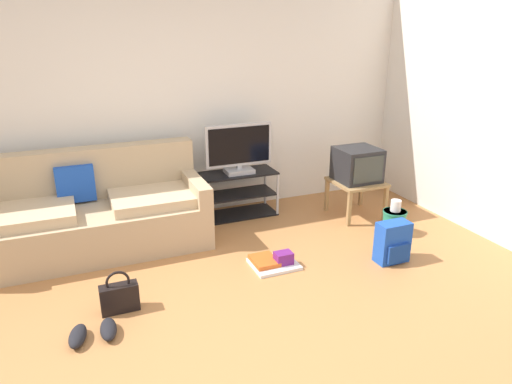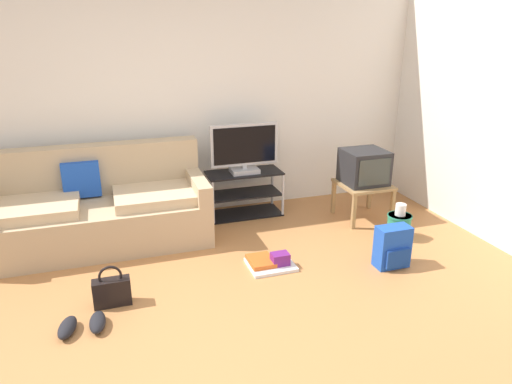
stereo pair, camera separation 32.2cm
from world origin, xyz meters
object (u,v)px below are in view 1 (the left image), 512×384
object	(u,v)px
couch	(94,215)
side_table	(356,186)
handbag	(119,297)
tv_stand	(239,194)
cleaning_bucket	(394,220)
sneakers_pair	(93,333)
floor_tray	(274,262)
backpack	(393,243)
flat_tv	(239,149)
crt_tv	(357,164)

from	to	relation	value
couch	side_table	size ratio (longest dim) A/B	3.97
side_table	handbag	distance (m)	2.94
tv_stand	handbag	size ratio (longest dim) A/B	2.46
tv_stand	cleaning_bucket	xyz separation A→B (m)	(1.34, -1.11, -0.11)
cleaning_bucket	sneakers_pair	size ratio (longest dim) A/B	1.04
couch	floor_tray	world-z (taller)	couch
backpack	cleaning_bucket	bearing A→B (deg)	47.53
flat_tv	handbag	distance (m)	2.21
side_table	sneakers_pair	bearing A→B (deg)	-157.65
backpack	cleaning_bucket	size ratio (longest dim) A/B	1.04
backpack	handbag	bearing A→B (deg)	173.72
tv_stand	crt_tv	bearing A→B (deg)	-21.81
backpack	cleaning_bucket	world-z (taller)	backpack
couch	sneakers_pair	xyz separation A→B (m)	(-0.15, -1.51, -0.30)
floor_tray	flat_tv	bearing A→B (deg)	83.95
tv_stand	flat_tv	xyz separation A→B (m)	(0.00, -0.02, 0.53)
sneakers_pair	floor_tray	distance (m)	1.69
cleaning_bucket	sneakers_pair	world-z (taller)	cleaning_bucket
side_table	backpack	bearing A→B (deg)	-106.18
side_table	couch	bearing A→B (deg)	174.42
couch	backpack	xyz separation A→B (m)	(2.53, -1.37, -0.15)
cleaning_bucket	sneakers_pair	distance (m)	3.16
crt_tv	couch	bearing A→B (deg)	174.74
sneakers_pair	crt_tv	bearing A→B (deg)	22.62
side_table	cleaning_bucket	world-z (taller)	side_table
couch	flat_tv	xyz separation A→B (m)	(1.60, 0.21, 0.45)
crt_tv	handbag	size ratio (longest dim) A/B	1.32
tv_stand	sneakers_pair	xyz separation A→B (m)	(-1.75, -1.75, -0.21)
cleaning_bucket	handbag	bearing A→B (deg)	-172.76
crt_tv	floor_tray	world-z (taller)	crt_tv
crt_tv	sneakers_pair	size ratio (longest dim) A/B	1.26
tv_stand	handbag	xyz separation A→B (m)	(-1.53, -1.47, -0.13)
handbag	sneakers_pair	size ratio (longest dim) A/B	0.96
flat_tv	side_table	distance (m)	1.41
crt_tv	backpack	world-z (taller)	crt_tv
sneakers_pair	handbag	bearing A→B (deg)	51.08
couch	sneakers_pair	bearing A→B (deg)	-95.78
flat_tv	crt_tv	bearing A→B (deg)	-20.91
tv_stand	side_table	xyz separation A→B (m)	(1.24, -0.51, 0.10)
couch	crt_tv	bearing A→B (deg)	-5.26
cleaning_bucket	sneakers_pair	xyz separation A→B (m)	(-3.09, -0.64, -0.11)
flat_tv	sneakers_pair	size ratio (longest dim) A/B	2.12
handbag	couch	bearing A→B (deg)	93.24
flat_tv	cleaning_bucket	bearing A→B (deg)	-39.06
side_table	flat_tv	bearing A→B (deg)	158.45
crt_tv	backpack	distance (m)	1.22
couch	cleaning_bucket	bearing A→B (deg)	-16.51
sneakers_pair	floor_tray	bearing A→B (deg)	16.38
flat_tv	side_table	world-z (taller)	flat_tv
flat_tv	crt_tv	xyz separation A→B (m)	(1.24, -0.48, -0.19)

